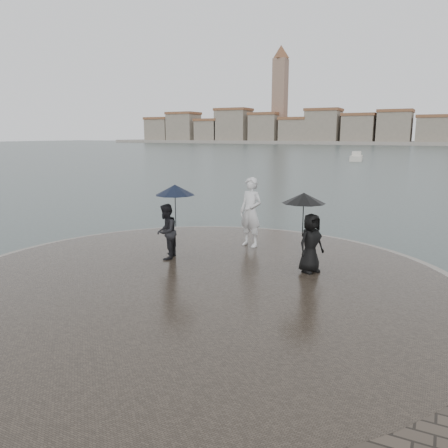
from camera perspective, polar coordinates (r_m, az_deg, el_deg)
The scene contains 7 objects.
ground at distance 7.93m, azimuth -16.56°, elevation -16.76°, with size 400.00×400.00×0.00m, color #2B3835.
kerb_ring at distance 10.43m, azimuth -3.25°, elevation -8.26°, with size 12.50×12.50×0.32m, color gray.
quay_tip at distance 10.42m, azimuth -3.26°, elevation -8.15°, with size 11.90×11.90×0.36m, color #2D261E.
statue at distance 13.16m, azimuth 3.51°, elevation 1.56°, with size 0.76×0.50×2.09m, color silver.
visitor_left at distance 11.84m, azimuth -7.19°, elevation 0.80°, with size 1.17×1.07×2.04m.
visitor_right at distance 10.86m, azimuth 10.94°, elevation -0.26°, with size 1.17×1.07×1.95m.
far_skyline at distance 166.07m, azimuth 23.40°, elevation 11.38°, with size 260.00×20.00×37.00m.
Camera 1 is at (4.93, -4.97, 3.71)m, focal length 35.00 mm.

